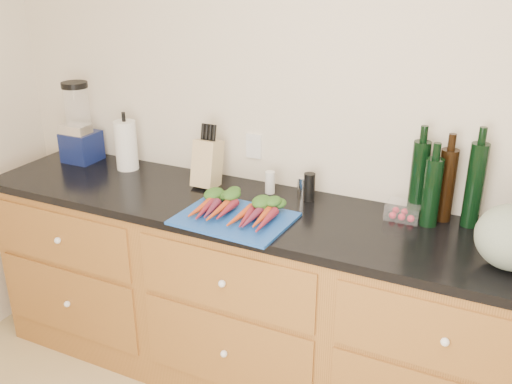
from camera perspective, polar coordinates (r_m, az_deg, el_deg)
The scene contains 13 objects.
wall_back at distance 2.59m, azimuth 12.21°, elevation 6.71°, with size 4.10×0.05×2.60m, color beige.
cabinets at distance 2.66m, azimuth 8.90°, elevation -12.93°, with size 3.60×0.64×0.90m.
countertop at distance 2.43m, azimuth 9.59°, elevation -3.80°, with size 3.64×0.62×0.04m, color black.
cutting_board at distance 2.44m, azimuth -2.17°, elevation -2.67°, with size 0.47×0.36×0.01m, color #1848A3.
carrots at distance 2.46m, azimuth -1.71°, elevation -1.65°, with size 0.39×0.29×0.06m.
blender_appliance at distance 3.23m, azimuth -17.27°, elevation 6.21°, with size 0.17×0.17×0.43m.
paper_towel at distance 3.06m, azimuth -12.86°, elevation 4.57°, with size 0.11×0.11×0.26m, color white.
knife_block at distance 2.78m, azimuth -4.90°, elevation 2.87°, with size 0.11×0.11×0.23m, color tan.
grinder_salt at distance 2.69m, azimuth 1.41°, elevation 0.96°, with size 0.05×0.05×0.11m, color silver.
grinder_pepper at distance 2.62m, azimuth 5.35°, elevation 0.51°, with size 0.05×0.05×0.13m, color black.
canister_chrome at distance 2.64m, azimuth 4.66°, elevation 0.38°, with size 0.05×0.05×0.11m, color silver.
tomato_box at distance 2.52m, azimuth 14.54°, elevation -1.85°, with size 0.14×0.12×0.07m, color white.
bottles at distance 2.49m, azimuth 18.23°, elevation 0.63°, with size 0.30×0.15×0.36m.
Camera 1 is at (0.56, -0.81, 1.98)m, focal length 40.00 mm.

